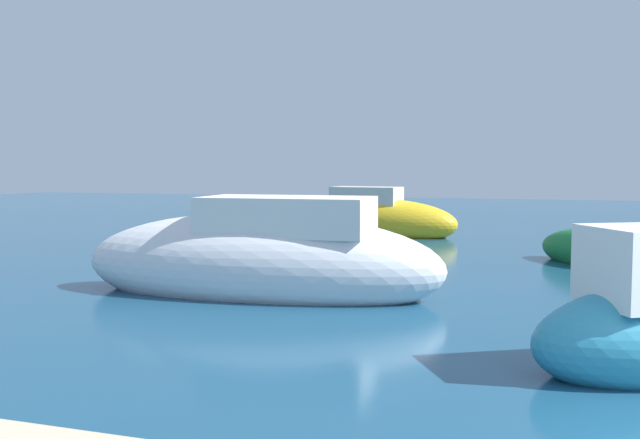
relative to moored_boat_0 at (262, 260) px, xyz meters
The scene contains 3 objects.
moored_boat_0 is the anchor object (origin of this frame).
moored_boat_1 10.07m from the moored_boat_0, 93.17° to the left, with size 4.94×2.08×1.77m.
moored_boat_3 7.62m from the moored_boat_0, 43.13° to the left, with size 3.34×3.38×1.03m.
Camera 1 is at (-2.19, -5.53, 2.10)m, focal length 39.99 mm.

